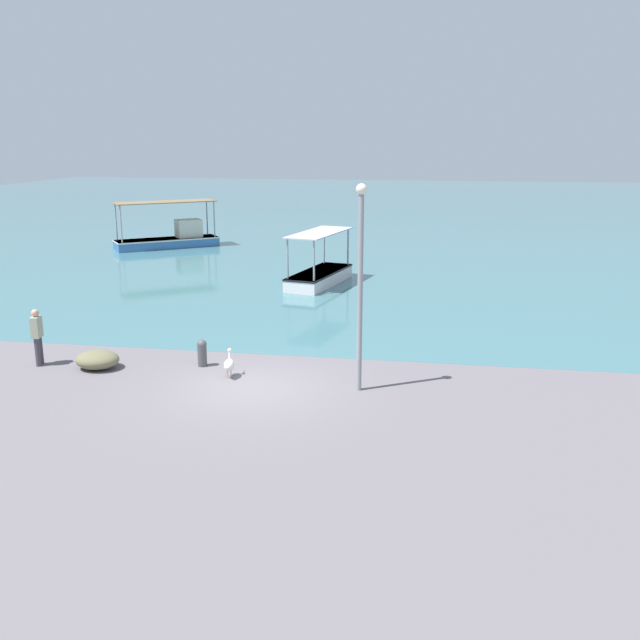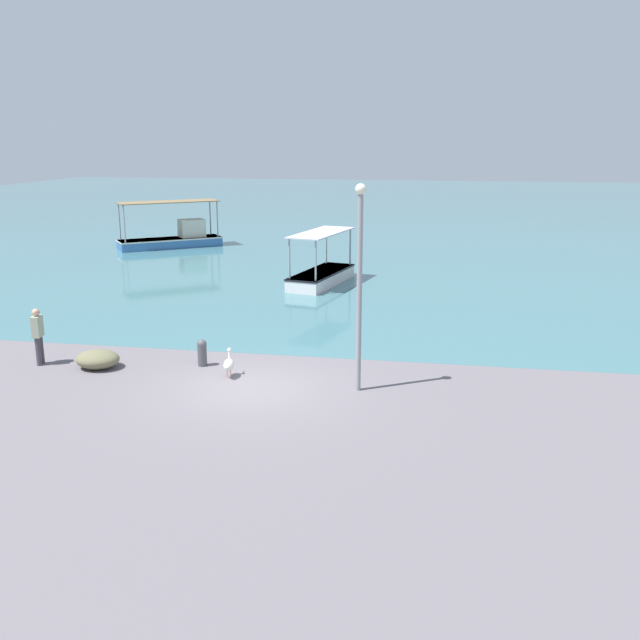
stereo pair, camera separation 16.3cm
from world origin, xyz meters
TOP-DOWN VIEW (x-y plane):
  - ground at (0.00, 0.00)m, footprint 120.00×120.00m
  - harbor_water at (0.00, 48.00)m, footprint 110.00×90.00m
  - fishing_boat_near_right at (-11.23, 23.29)m, footprint 5.93×4.99m
  - fishing_boat_outer at (-0.54, 13.85)m, footprint 2.49×4.94m
  - pelican at (-0.83, 0.75)m, footprint 0.36×0.81m
  - lamp_post at (2.85, 0.35)m, footprint 0.28×0.28m
  - mooring_bollard at (-1.90, 1.59)m, footprint 0.28×0.28m
  - fisherman_standing at (-6.65, 0.87)m, footprint 0.28×0.43m
  - net_pile at (-4.82, 0.86)m, footprint 1.27×1.08m

SIDE VIEW (x-z plane):
  - ground at x=0.00m, z-range 0.00..0.00m
  - harbor_water at x=0.00m, z-range 0.00..0.00m
  - net_pile at x=-4.82m, z-range 0.00..0.53m
  - pelican at x=-0.83m, z-range -0.02..0.78m
  - mooring_bollard at x=-1.90m, z-range 0.03..0.83m
  - fishing_boat_outer at x=-0.54m, z-range -0.70..1.67m
  - fishing_boat_near_right at x=-11.23m, z-range -0.75..2.00m
  - fisherman_standing at x=-6.65m, z-range 0.06..1.75m
  - lamp_post at x=2.85m, z-range 0.35..5.76m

